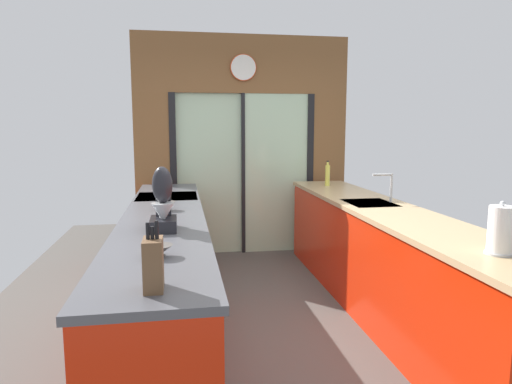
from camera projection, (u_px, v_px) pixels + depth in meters
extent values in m
cube|color=#4C4742|center=(271.00, 306.00, 4.09)|extent=(5.04, 7.60, 0.02)
cube|color=brown|center=(243.00, 64.00, 5.51)|extent=(2.64, 0.08, 0.70)
cube|color=#B2D1AD|center=(209.00, 175.00, 5.66)|extent=(0.80, 0.02, 2.00)
cube|color=#B2D1AD|center=(276.00, 174.00, 5.75)|extent=(0.80, 0.02, 2.00)
cube|color=black|center=(174.00, 176.00, 5.57)|extent=(0.08, 0.10, 2.00)
cube|color=black|center=(309.00, 173.00, 5.84)|extent=(0.08, 0.10, 2.00)
cube|color=black|center=(243.00, 174.00, 5.71)|extent=(0.04, 0.10, 2.00)
cube|color=brown|center=(153.00, 176.00, 5.53)|extent=(0.42, 0.08, 2.00)
cube|color=brown|center=(328.00, 173.00, 5.89)|extent=(0.42, 0.08, 2.00)
cylinder|color=white|center=(243.00, 68.00, 5.46)|extent=(0.30, 0.03, 0.30)
torus|color=#DB4C23|center=(243.00, 68.00, 5.46)|extent=(0.32, 0.02, 0.32)
cube|color=red|center=(162.00, 304.00, 2.98)|extent=(0.58, 2.55, 0.88)
cube|color=red|center=(170.00, 230.00, 5.13)|extent=(0.58, 0.65, 0.88)
cube|color=#4C4C51|center=(164.00, 217.00, 3.52)|extent=(0.62, 3.80, 0.04)
cube|color=red|center=(382.00, 263.00, 3.88)|extent=(0.58, 3.80, 0.88)
cube|color=tan|center=(384.00, 210.00, 3.82)|extent=(0.62, 3.80, 0.04)
cube|color=#B7BABC|center=(370.00, 205.00, 4.06)|extent=(0.40, 0.48, 0.05)
cylinder|color=#B7BABC|center=(391.00, 188.00, 4.07)|extent=(0.02, 0.02, 0.26)
cylinder|color=#B7BABC|center=(382.00, 175.00, 4.04)|extent=(0.18, 0.02, 0.02)
cube|color=#B7BABC|center=(168.00, 244.00, 4.51)|extent=(0.58, 0.60, 0.88)
cube|color=black|center=(198.00, 239.00, 4.56)|extent=(0.01, 0.48, 0.28)
cube|color=black|center=(167.00, 198.00, 4.45)|extent=(0.58, 0.60, 0.03)
cylinder|color=#B7BABC|center=(199.00, 210.00, 4.34)|extent=(0.02, 0.04, 0.04)
cylinder|color=#B7BABC|center=(198.00, 207.00, 4.51)|extent=(0.02, 0.04, 0.04)
cylinder|color=#B7BABC|center=(197.00, 204.00, 4.69)|extent=(0.02, 0.04, 0.04)
cylinder|color=#514C47|center=(159.00, 256.00, 2.37)|extent=(0.06, 0.06, 0.01)
cone|color=#514C47|center=(159.00, 250.00, 2.37)|extent=(0.14, 0.14, 0.05)
cylinder|color=#514C47|center=(167.00, 210.00, 3.69)|extent=(0.07, 0.07, 0.01)
cone|color=#514C47|center=(167.00, 205.00, 3.68)|extent=(0.15, 0.15, 0.06)
cube|color=brown|center=(153.00, 265.00, 1.87)|extent=(0.08, 0.14, 0.22)
cylinder|color=black|center=(148.00, 232.00, 1.85)|extent=(0.02, 0.02, 0.08)
cylinder|color=black|center=(152.00, 234.00, 1.85)|extent=(0.02, 0.02, 0.06)
cylinder|color=black|center=(157.00, 231.00, 1.85)|extent=(0.02, 0.02, 0.09)
cube|color=black|center=(164.00, 224.00, 2.97)|extent=(0.17, 0.26, 0.08)
cube|color=black|center=(163.00, 201.00, 3.05)|extent=(0.10, 0.08, 0.20)
ellipsoid|color=black|center=(162.00, 185.00, 2.92)|extent=(0.13, 0.12, 0.24)
cone|color=#B7BABC|center=(163.00, 213.00, 2.93)|extent=(0.15, 0.15, 0.13)
cylinder|color=#D1CC4C|center=(327.00, 175.00, 5.21)|extent=(0.05, 0.05, 0.24)
cylinder|color=#D1CC4C|center=(328.00, 163.00, 5.19)|extent=(0.02, 0.02, 0.04)
cylinder|color=black|center=(328.00, 161.00, 5.18)|extent=(0.03, 0.03, 0.01)
cylinder|color=#B7BABC|center=(499.00, 253.00, 2.41)|extent=(0.15, 0.15, 0.01)
cylinder|color=white|center=(501.00, 229.00, 2.39)|extent=(0.13, 0.13, 0.25)
sphere|color=#B7BABC|center=(503.00, 203.00, 2.37)|extent=(0.03, 0.03, 0.03)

